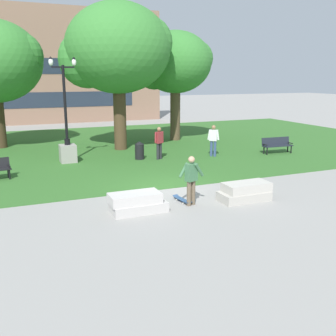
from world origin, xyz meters
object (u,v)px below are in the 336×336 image
object	(u,v)px
person_skateboarder	(191,178)
trash_bin	(139,150)
lamp_post_left	(67,142)
skateboard	(182,200)
park_bench_near_left	(277,144)
concrete_block_center	(137,203)
concrete_block_left	(245,192)
person_bystander_near_lawn	(159,141)
person_bystander_far_lawn	(213,139)

from	to	relation	value
person_skateboarder	trash_bin	size ratio (longest dim) A/B	1.78
person_skateboarder	lamp_post_left	world-z (taller)	lamp_post_left
skateboard	park_bench_near_left	xyz separation A→B (m)	(8.69, 5.98, 0.45)
skateboard	lamp_post_left	distance (m)	8.65
concrete_block_center	concrete_block_left	world-z (taller)	same
trash_bin	lamp_post_left	bearing A→B (deg)	168.47
park_bench_near_left	person_bystander_near_lawn	bearing A→B (deg)	171.07
person_skateboarder	person_bystander_far_lawn	world-z (taller)	person_bystander_far_lawn
concrete_block_left	person_skateboarder	bearing A→B (deg)	172.73
concrete_block_center	person_bystander_far_lawn	distance (m)	9.70
person_bystander_near_lawn	person_skateboarder	bearing A→B (deg)	-103.36
concrete_block_center	lamp_post_left	bearing A→B (deg)	95.82
concrete_block_center	person_bystander_near_lawn	size ratio (longest dim) A/B	1.08
concrete_block_center	trash_bin	size ratio (longest dim) A/B	1.93
concrete_block_left	person_skateboarder	distance (m)	2.14
concrete_block_center	park_bench_near_left	size ratio (longest dim) A/B	1.01
concrete_block_center	person_bystander_near_lawn	distance (m)	8.31
person_bystander_near_lawn	park_bench_near_left	bearing A→B (deg)	-8.93
concrete_block_left	trash_bin	xyz separation A→B (m)	(-1.21, 8.11, 0.20)
concrete_block_center	person_skateboarder	distance (m)	2.04
person_skateboarder	lamp_post_left	xyz separation A→B (m)	(-2.80, 8.59, 0.11)
person_bystander_near_lawn	person_bystander_far_lawn	size ratio (longest dim) A/B	1.00
concrete_block_center	skateboard	distance (m)	1.85
lamp_post_left	person_skateboarder	bearing A→B (deg)	-71.96
concrete_block_center	trash_bin	bearing A→B (deg)	70.69
lamp_post_left	person_bystander_far_lawn	bearing A→B (deg)	-11.62
park_bench_near_left	trash_bin	bearing A→B (deg)	169.34
concrete_block_left	lamp_post_left	world-z (taller)	lamp_post_left
person_skateboarder	person_bystander_far_lawn	bearing A→B (deg)	55.79
concrete_block_center	person_bystander_far_lawn	size ratio (longest dim) A/B	1.08
skateboard	trash_bin	world-z (taller)	trash_bin
skateboard	person_bystander_near_lawn	xyz separation A→B (m)	(1.90, 7.05, 0.90)
skateboard	park_bench_near_left	size ratio (longest dim) A/B	0.57
lamp_post_left	person_bystander_near_lawn	world-z (taller)	lamp_post_left
skateboard	trash_bin	distance (m)	7.51
person_skateboarder	trash_bin	distance (m)	7.91
person_bystander_far_lawn	concrete_block_center	bearing A→B (deg)	-133.87
skateboard	lamp_post_left	world-z (taller)	lamp_post_left
skateboard	person_bystander_near_lawn	world-z (taller)	person_bystander_near_lawn
concrete_block_left	trash_bin	distance (m)	8.20
lamp_post_left	skateboard	bearing A→B (deg)	-71.94
lamp_post_left	person_bystander_far_lawn	distance (m)	7.74
person_bystander_near_lawn	person_bystander_far_lawn	bearing A→B (deg)	-8.15
concrete_block_left	skateboard	size ratio (longest dim) A/B	1.76
concrete_block_left	person_bystander_far_lawn	bearing A→B (deg)	69.24
park_bench_near_left	concrete_block_center	bearing A→B (deg)	-148.83
concrete_block_left	person_bystander_far_lawn	size ratio (longest dim) A/B	1.06
person_bystander_far_lawn	trash_bin	bearing A→B (deg)	168.31
lamp_post_left	person_bystander_near_lawn	bearing A→B (deg)	-13.85
person_bystander_near_lawn	concrete_block_center	bearing A→B (deg)	-116.54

